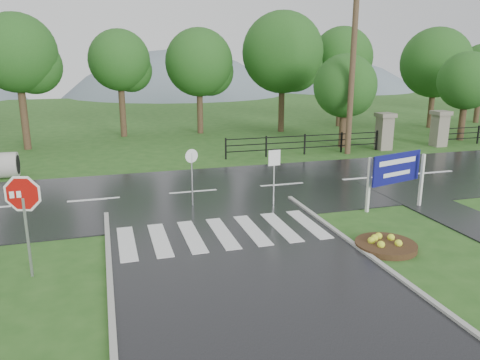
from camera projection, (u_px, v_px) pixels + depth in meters
name	position (u px, v px, depth m)	size (l,w,h in m)	color
ground	(278.00, 314.00, 10.37)	(120.00, 120.00, 0.00)	#28541C
main_road	(193.00, 193.00, 19.64)	(90.00, 8.00, 0.04)	black
walkway	(464.00, 220.00, 16.40)	(2.20, 11.00, 0.04)	#242427
crosswalk	(223.00, 233.00, 14.99)	(6.50, 2.80, 0.02)	silver
pillar_west	(384.00, 131.00, 28.46)	(1.00, 1.00, 2.24)	gray
pillar_east	(440.00, 128.00, 29.55)	(1.00, 1.00, 2.24)	gray
fence_west	(305.00, 142.00, 27.14)	(9.58, 0.08, 1.20)	black
hills	(153.00, 191.00, 75.58)	(102.00, 48.00, 48.00)	slate
treeline	(170.00, 138.00, 32.90)	(83.20, 5.20, 10.00)	#1A4B17
stop_sign	(24.00, 203.00, 11.67)	(1.23, 0.39, 2.88)	#939399
estate_billboard	(397.00, 171.00, 17.15)	(2.37, 0.72, 2.14)	silver
flower_bed	(386.00, 244.00, 13.89)	(1.81, 1.81, 0.36)	#332111
reg_sign_small	(274.00, 167.00, 17.54)	(0.48, 0.07, 2.17)	#939399
reg_sign_round	(192.00, 170.00, 17.49)	(0.50, 0.18, 2.23)	#939399
utility_pole_east	(353.00, 66.00, 26.27)	(1.73, 0.53, 9.86)	#473523
entrance_tree_left	(345.00, 86.00, 28.63)	(3.86, 3.86, 5.73)	#3D2B1C
entrance_tree_right	(467.00, 81.00, 31.05)	(3.80, 3.80, 5.89)	#3D2B1C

